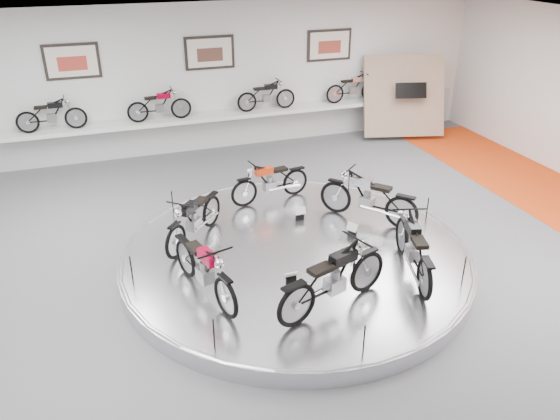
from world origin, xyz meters
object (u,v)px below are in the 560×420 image
object	(u,v)px
bike_b	(270,181)
bike_e	(334,278)
bike_d	(204,268)
bike_f	(414,247)
shelf	(215,117)
display_platform	(296,257)
bike_a	(368,197)
bike_c	(194,218)

from	to	relation	value
bike_b	bike_e	distance (m)	4.00
bike_b	bike_d	distance (m)	3.66
bike_d	bike_f	size ratio (longest dim) A/B	0.98
shelf	bike_d	bearing A→B (deg)	-104.49
bike_f	display_platform	bearing A→B (deg)	65.10
bike_f	bike_a	bearing A→B (deg)	10.41
shelf	bike_b	xyz separation A→B (m)	(0.22, -4.22, -0.24)
bike_e	bike_c	bearing A→B (deg)	101.69
shelf	bike_f	xyz separation A→B (m)	(1.59, -7.78, -0.18)
bike_e	bike_f	world-z (taller)	bike_e
bike_c	bike_e	world-z (taller)	bike_e
shelf	display_platform	bearing A→B (deg)	-90.00
shelf	bike_f	distance (m)	7.94
bike_e	shelf	bearing A→B (deg)	70.98
shelf	bike_c	bearing A→B (deg)	-107.18
bike_d	bike_e	xyz separation A→B (m)	(1.80, -0.98, 0.04)
shelf	bike_f	size ratio (longest dim) A/B	6.24
display_platform	bike_a	size ratio (longest dim) A/B	3.59
display_platform	bike_d	world-z (taller)	bike_d
bike_d	bike_a	bearing A→B (deg)	96.33
shelf	bike_d	size ratio (longest dim) A/B	6.39
bike_c	bike_e	distance (m)	3.20
bike_a	bike_c	distance (m)	3.48
shelf	bike_a	bearing A→B (deg)	-72.73
display_platform	bike_a	xyz separation A→B (m)	(1.79, 0.65, 0.67)
shelf	bike_e	size ratio (longest dim) A/B	5.97
bike_a	bike_b	bearing A→B (deg)	4.63
display_platform	bike_b	world-z (taller)	bike_b
bike_c	bike_a	bearing A→B (deg)	126.36
bike_a	bike_c	size ratio (longest dim) A/B	1.08
bike_d	bike_e	size ratio (longest dim) A/B	0.93
bike_b	shelf	bearing A→B (deg)	-96.46
bike_b	bike_e	world-z (taller)	bike_e
bike_a	bike_e	bearing A→B (deg)	101.90
bike_a	shelf	bearing A→B (deg)	-23.76
shelf	bike_d	world-z (taller)	bike_d
display_platform	bike_b	bearing A→B (deg)	84.23
bike_c	bike_f	distance (m)	4.02
display_platform	bike_e	xyz separation A→B (m)	(-0.07, -1.81, 0.69)
bike_b	display_platform	bearing A→B (deg)	74.79
display_platform	bike_f	size ratio (longest dim) A/B	3.63
bike_c	bike_d	size ratio (longest dim) A/B	0.96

